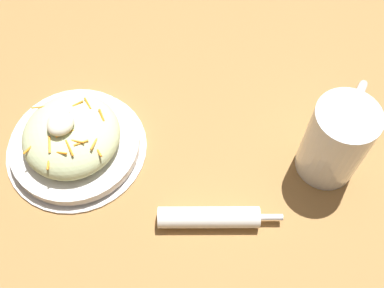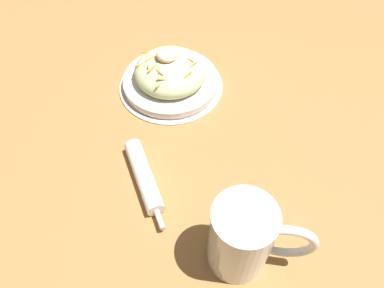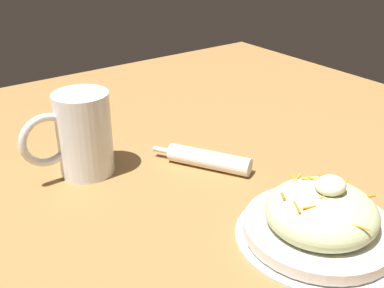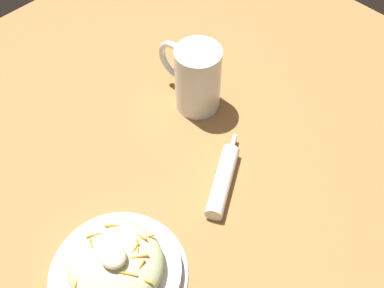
{
  "view_description": "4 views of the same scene",
  "coord_description": "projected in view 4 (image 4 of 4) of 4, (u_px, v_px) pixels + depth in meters",
  "views": [
    {
      "loc": [
        0.27,
        0.14,
        0.69
      ],
      "look_at": [
        -0.04,
        -0.03,
        0.08
      ],
      "focal_mm": 43.63,
      "sensor_mm": 36.0,
      "label": 1
    },
    {
      "loc": [
        -0.11,
        0.39,
        0.61
      ],
      "look_at": [
        -0.05,
        -0.02,
        0.05
      ],
      "focal_mm": 35.0,
      "sensor_mm": 36.0,
      "label": 2
    },
    {
      "loc": [
        -0.44,
        -0.56,
        0.42
      ],
      "look_at": [
        -0.02,
        0.01,
        0.07
      ],
      "focal_mm": 44.02,
      "sensor_mm": 36.0,
      "label": 3
    },
    {
      "loc": [
        0.36,
        -0.37,
        0.8
      ],
      "look_at": [
        -0.03,
        0.02,
        0.09
      ],
      "focal_mm": 46.33,
      "sensor_mm": 36.0,
      "label": 4
    }
  ],
  "objects": [
    {
      "name": "ground_plane",
      "position": [
        196.0,
        187.0,
        0.95
      ],
      "size": [
        1.43,
        1.43,
        0.0
      ],
      "primitive_type": "plane",
      "color": "#9E703D"
    },
    {
      "name": "salad_plate",
      "position": [
        116.0,
        267.0,
        0.82
      ],
      "size": [
        0.24,
        0.24,
        0.1
      ],
      "color": "silver",
      "rests_on": "ground_plane"
    },
    {
      "name": "beer_mug",
      "position": [
        197.0,
        81.0,
        1.03
      ],
      "size": [
        0.16,
        0.1,
        0.15
      ],
      "color": "white",
      "rests_on": "ground_plane"
    },
    {
      "name": "napkin_roll",
      "position": [
        223.0,
        180.0,
        0.94
      ],
      "size": [
        0.12,
        0.18,
        0.03
      ],
      "color": "white",
      "rests_on": "ground_plane"
    }
  ]
}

